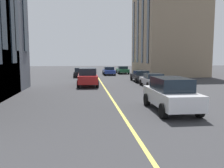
% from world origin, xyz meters
% --- Properties ---
extents(lane_centre_line, '(80.00, 0.16, 0.01)m').
position_xyz_m(lane_centre_line, '(20.00, 0.00, 0.00)').
color(lane_centre_line, '#D8C64C').
rests_on(lane_centre_line, ground_plane).
extents(car_blue_trailing, '(4.40, 1.95, 1.37)m').
position_xyz_m(car_blue_trailing, '(39.48, -2.11, 0.70)').
color(car_blue_trailing, navy).
rests_on(car_blue_trailing, ground_plane).
extents(car_black_mid, '(3.90, 1.89, 1.40)m').
position_xyz_m(car_black_mid, '(35.77, 2.66, 0.70)').
color(car_black_mid, black).
rests_on(car_black_mid, ground_plane).
extents(car_green_far, '(4.40, 1.95, 1.37)m').
position_xyz_m(car_green_far, '(42.15, -4.90, 0.70)').
color(car_green_far, '#1E6038').
rests_on(car_green_far, ground_plane).
extents(car_black_parked_b, '(4.40, 1.95, 1.37)m').
position_xyz_m(car_black_parked_b, '(28.10, -4.90, 0.70)').
color(car_black_parked_b, black).
rests_on(car_black_parked_b, ground_plane).
extents(car_white_parked_a, '(4.70, 2.14, 1.88)m').
position_xyz_m(car_white_parked_a, '(12.48, -2.83, 0.97)').
color(car_white_parked_a, silver).
rests_on(car_white_parked_a, ground_plane).
extents(car_silver_oncoming, '(4.40, 1.95, 1.37)m').
position_xyz_m(car_silver_oncoming, '(22.95, -4.90, 0.70)').
color(car_silver_oncoming, '#B7BABF').
rests_on(car_silver_oncoming, ground_plane).
extents(car_red_near, '(4.70, 2.14, 1.88)m').
position_xyz_m(car_red_near, '(24.48, 1.65, 0.97)').
color(car_red_near, '#B21E1E').
rests_on(car_red_near, ground_plane).
extents(building_right_near, '(13.93, 9.42, 14.75)m').
position_xyz_m(building_right_near, '(39.75, -12.15, 7.37)').
color(building_right_near, gray).
rests_on(building_right_near, ground_plane).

